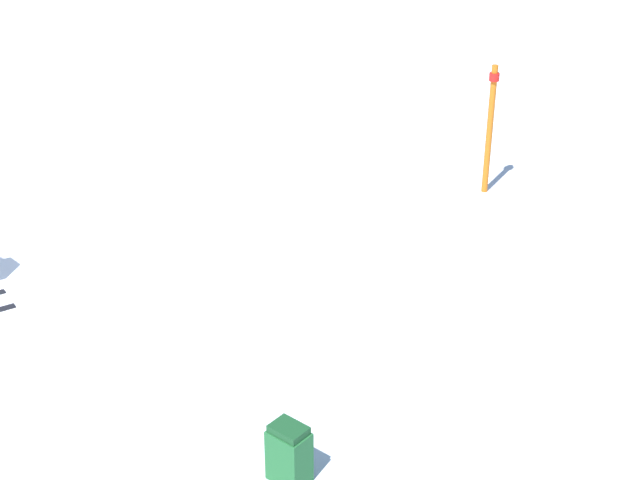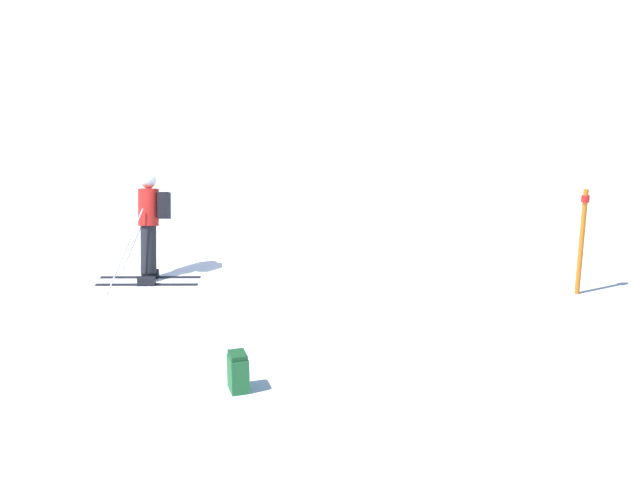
{
  "view_description": "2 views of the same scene",
  "coord_description": "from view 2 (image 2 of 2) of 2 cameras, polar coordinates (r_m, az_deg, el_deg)",
  "views": [
    {
      "loc": [
        8.72,
        2.52,
        4.64
      ],
      "look_at": [
        1.02,
        3.91,
        0.8
      ],
      "focal_mm": 50.0,
      "sensor_mm": 36.0,
      "label": 1
    },
    {
      "loc": [
        12.23,
        8.02,
        5.01
      ],
      "look_at": [
        -0.14,
        2.8,
        0.86
      ],
      "focal_mm": 50.0,
      "sensor_mm": 36.0,
      "label": 2
    }
  ],
  "objects": [
    {
      "name": "ground_plane",
      "position": [
        15.46,
        -9.81,
        -1.99
      ],
      "size": [
        300.0,
        300.0,
        0.0
      ],
      "primitive_type": "plane",
      "color": "white"
    },
    {
      "name": "spare_backpack",
      "position": [
        11.06,
        -5.26,
        -8.41
      ],
      "size": [
        0.37,
        0.36,
        0.5
      ],
      "rotation": [
        0.0,
        0.0,
        3.84
      ],
      "color": "#236633",
      "rests_on": "ground"
    },
    {
      "name": "trail_marker",
      "position": [
        14.51,
        16.42,
        0.2
      ],
      "size": [
        0.13,
        0.13,
        1.71
      ],
      "color": "orange",
      "rests_on": "ground"
    },
    {
      "name": "skier",
      "position": [
        15.01,
        -10.82,
        1.24
      ],
      "size": [
        1.46,
        1.72,
        1.77
      ],
      "rotation": [
        0.0,
        0.0,
        0.4
      ],
      "color": "black",
      "rests_on": "ground"
    }
  ]
}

